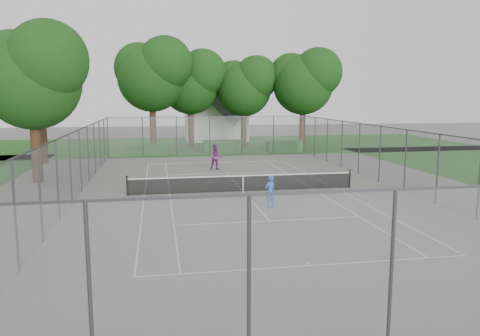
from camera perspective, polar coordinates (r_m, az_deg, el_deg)
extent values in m
plane|color=#5F5D5B|center=(26.51, 0.38, -2.89)|extent=(120.00, 120.00, 0.00)
cube|color=#1C4D16|center=(52.02, -4.80, 2.83)|extent=(60.00, 20.00, 0.00)
cube|color=silver|center=(15.39, 8.55, -11.68)|extent=(10.97, 0.06, 0.01)
cube|color=silver|center=(38.09, -2.85, 0.69)|extent=(10.97, 0.06, 0.01)
cube|color=silver|center=(26.10, -11.57, -3.24)|extent=(0.06, 23.77, 0.01)
cube|color=silver|center=(28.00, 11.50, -2.42)|extent=(0.06, 23.77, 0.01)
cube|color=silver|center=(26.10, -8.56, -3.16)|extent=(0.06, 23.77, 0.01)
cube|color=silver|center=(27.53, 8.84, -2.54)|extent=(0.06, 23.77, 0.01)
cube|color=silver|center=(20.41, 3.64, -6.45)|extent=(8.23, 0.06, 0.01)
cube|color=silver|center=(32.72, -1.65, -0.65)|extent=(8.23, 0.06, 0.01)
cube|color=silver|center=(26.51, 0.38, -2.88)|extent=(0.06, 12.80, 0.01)
cube|color=silver|center=(15.53, 8.37, -11.49)|extent=(0.06, 0.30, 0.01)
cube|color=silver|center=(37.94, -2.82, 0.65)|extent=(0.06, 0.30, 0.01)
cylinder|color=black|center=(26.04, -13.59, -2.12)|extent=(0.10, 0.10, 1.10)
cylinder|color=black|center=(28.24, 13.23, -1.26)|extent=(0.10, 0.10, 1.10)
cube|color=black|center=(26.42, 0.38, -1.93)|extent=(12.67, 0.01, 0.86)
cube|color=silver|center=(26.34, 0.38, -0.95)|extent=(12.77, 0.03, 0.06)
cube|color=silver|center=(26.42, 0.38, -1.95)|extent=(0.05, 0.02, 0.88)
cylinder|color=#38383D|center=(42.90, -15.78, 3.62)|extent=(0.08, 0.08, 3.50)
cylinder|color=#38383D|center=(44.83, 7.82, 4.08)|extent=(0.08, 0.08, 3.50)
cube|color=slate|center=(10.38, 17.95, -12.01)|extent=(18.00, 0.02, 3.50)
cube|color=slate|center=(42.94, -3.72, 3.94)|extent=(18.00, 0.02, 3.50)
cube|color=slate|center=(26.15, -19.41, 0.34)|extent=(0.02, 34.00, 3.50)
cube|color=slate|center=(29.19, 18.04, 1.24)|extent=(0.02, 34.00, 3.50)
cube|color=#38383D|center=(9.91, 18.43, -2.49)|extent=(18.00, 0.05, 0.05)
cube|color=#38383D|center=(42.83, -3.75, 6.27)|extent=(18.00, 0.05, 0.05)
cube|color=#38383D|center=(25.96, -19.61, 4.16)|extent=(0.05, 34.00, 0.05)
cube|color=#38383D|center=(29.03, 18.20, 4.67)|extent=(0.05, 34.00, 0.05)
cylinder|color=#351F13|center=(48.56, -10.56, 5.12)|extent=(0.65, 0.65, 4.78)
sphere|color=black|center=(48.50, -10.72, 10.74)|extent=(6.79, 6.79, 6.79)
sphere|color=black|center=(47.56, -9.11, 12.47)|extent=(5.43, 5.43, 5.43)
sphere|color=black|center=(49.42, -12.16, 11.85)|extent=(5.09, 5.09, 5.09)
cylinder|color=#351F13|center=(50.49, -6.00, 5.11)|extent=(0.63, 0.63, 4.35)
sphere|color=black|center=(50.40, -6.08, 10.04)|extent=(6.18, 6.18, 6.18)
sphere|color=black|center=(49.62, -4.57, 11.51)|extent=(4.95, 4.95, 4.95)
sphere|color=black|center=(51.14, -7.39, 11.03)|extent=(4.64, 4.64, 4.64)
cylinder|color=#351F13|center=(50.17, 0.46, 4.97)|extent=(0.62, 0.62, 4.06)
sphere|color=black|center=(50.06, 0.47, 9.60)|extent=(5.77, 5.77, 5.77)
sphere|color=black|center=(49.47, 1.99, 10.94)|extent=(4.62, 4.62, 4.62)
sphere|color=black|center=(50.62, -0.83, 10.57)|extent=(4.33, 4.33, 4.33)
cylinder|color=#351F13|center=(49.44, 7.60, 5.01)|extent=(0.63, 0.63, 4.35)
sphere|color=black|center=(49.35, 7.70, 10.05)|extent=(6.19, 6.19, 6.19)
sphere|color=black|center=(48.91, 9.48, 11.47)|extent=(4.95, 4.95, 4.95)
sphere|color=black|center=(49.81, 6.24, 11.13)|extent=(4.64, 4.64, 4.64)
cylinder|color=#351F13|center=(40.56, -22.89, 3.48)|extent=(0.63, 0.63, 4.21)
sphere|color=black|center=(40.44, -23.25, 9.41)|extent=(5.98, 5.98, 5.98)
sphere|color=black|center=(39.35, -21.93, 11.27)|extent=(4.79, 4.79, 4.79)
sphere|color=black|center=(41.44, -24.52, 10.54)|extent=(4.49, 4.49, 4.49)
cylinder|color=#351F13|center=(31.74, -23.58, 2.14)|extent=(0.63, 0.63, 4.19)
sphere|color=black|center=(31.59, -24.05, 9.68)|extent=(5.96, 5.96, 5.96)
sphere|color=black|center=(30.51, -22.38, 12.08)|extent=(4.76, 4.76, 4.76)
sphere|color=black|center=(32.61, -25.64, 11.10)|extent=(4.47, 4.47, 4.47)
cube|color=#194B18|center=(44.02, -11.17, 2.20)|extent=(3.58, 1.07, 0.89)
cube|color=#194B18|center=(44.99, -2.13, 2.67)|extent=(3.70, 1.06, 1.16)
cube|color=#194B18|center=(45.91, 5.40, 2.67)|extent=(3.40, 1.25, 1.02)
cube|color=beige|center=(56.95, -2.97, 6.09)|extent=(7.21, 5.41, 5.41)
cube|color=#515156|center=(56.89, -2.99, 8.81)|extent=(7.14, 5.59, 7.14)
imported|color=#305DB6|center=(22.69, 3.70, -2.86)|extent=(0.68, 0.58, 1.58)
imported|color=#752879|center=(34.23, -2.95, 1.34)|extent=(0.93, 0.73, 1.88)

